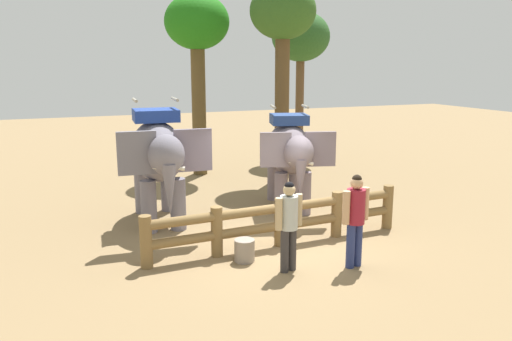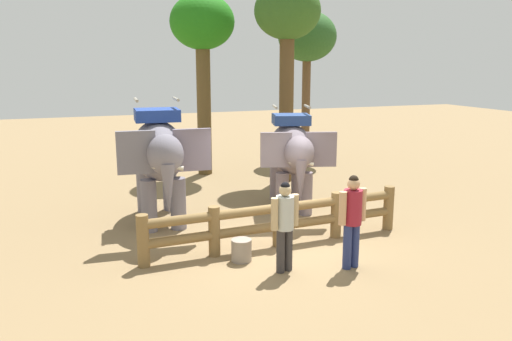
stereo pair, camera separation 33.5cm
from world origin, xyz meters
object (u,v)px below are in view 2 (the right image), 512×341
Objects in this scene: tree_far_right at (307,40)px; tree_far_left at (287,23)px; tourist_man_in_blue at (285,220)px; tree_back_center at (202,32)px; log_fence at (278,219)px; elephant_center at (292,152)px; tourist_woman_in_black at (352,215)px; elephant_near_left at (159,154)px; feed_bucket at (241,250)px.

tree_far_left is at bearing -125.70° from tree_far_right.
tourist_man_in_blue is 9.82m from tree_back_center.
tree_far_left is 3.83m from tree_far_right.
log_fence is 7.77m from tree_far_left.
tree_far_right reaches higher than tourist_man_in_blue.
tree_back_center is (-1.03, 5.16, 3.36)m from elephant_center.
elephant_near_left is at bearing 125.24° from tourist_woman_in_black.
feed_bucket is at bearing -122.40° from tree_far_right.
tree_far_left is 1.09× the size of tree_far_right.
tree_far_left is 3.01m from tree_back_center.
tree_far_right is at bearing 57.60° from feed_bucket.
elephant_near_left is at bearing 108.77° from feed_bucket.
elephant_near_left is at bearing -115.79° from tree_back_center.
elephant_near_left reaches higher than feed_bucket.
elephant_near_left is 1.95× the size of tourist_woman_in_black.
tree_back_center reaches higher than tourist_woman_in_black.
log_fence is 1.86m from tourist_woman_in_black.
log_fence is at bearing 72.05° from tourist_man_in_blue.
log_fence is at bearing -115.14° from tree_far_left.
tree_back_center is at bearing 139.22° from tree_far_left.
elephant_near_left reaches higher than tourist_woman_in_black.
tourist_woman_in_black is at bearing -104.06° from tree_far_left.
elephant_near_left reaches higher than elephant_center.
tree_back_center is 1.05× the size of tree_far_right.
elephant_center is at bearing 60.22° from log_fence.
elephant_near_left is 1.08× the size of elephant_center.
tree_back_center is at bearing -165.84° from tree_far_right.
feed_bucket is at bearing -71.23° from elephant_near_left.
tree_back_center is at bearing 92.73° from tourist_woman_in_black.
tourist_woman_in_black is at bearing -61.75° from log_fence.
elephant_near_left is at bearing -138.07° from tree_far_right.
tree_back_center is at bearing 86.94° from log_fence.
tree_far_left reaches higher than tourist_man_in_blue.
feed_bucket is (-2.46, -3.04, -1.34)m from elephant_center.
tourist_man_in_blue is at bearing -107.95° from log_fence.
elephant_center reaches higher than log_fence.
tourist_woman_in_black is at bearing -12.74° from tourist_man_in_blue.
elephant_near_left is 9.85m from tree_far_right.
tourist_woman_in_black is at bearing -87.27° from tree_back_center.
elephant_center is 7.42× the size of feed_bucket.
tourist_man_in_blue is (-1.27, 0.29, -0.05)m from tourist_woman_in_black.
feed_bucket is at bearing 150.56° from tourist_woman_in_black.
tourist_man_in_blue is 0.30× the size of tree_far_right.
log_fence is 8.82m from tree_back_center.
tree_far_right is at bearing 68.71° from tourist_woman_in_black.
tree_far_right reaches higher than tourist_woman_in_black.
elephant_center is at bearing 81.88° from tourist_woman_in_black.
elephant_near_left is at bearing 129.07° from log_fence.
tourist_woman_in_black is (2.92, -4.13, -0.66)m from elephant_near_left.
tree_far_right is (4.90, 8.81, 4.17)m from log_fence.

